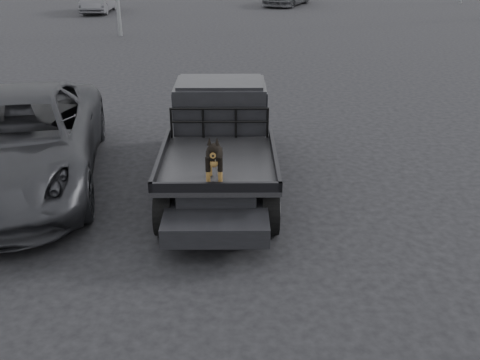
{
  "coord_description": "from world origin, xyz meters",
  "views": [
    {
      "loc": [
        -0.16,
        -7.32,
        4.29
      ],
      "look_at": [
        -0.1,
        -0.45,
        1.17
      ],
      "focal_mm": 40.0,
      "sensor_mm": 36.0,
      "label": 1
    }
  ],
  "objects_px": {
    "flatbed_ute": "(220,164)",
    "parked_suv": "(17,141)",
    "dog": "(214,158)",
    "distant_car_a": "(99,1)"
  },
  "relations": [
    {
      "from": "dog",
      "to": "distant_car_a",
      "type": "relative_size",
      "value": 0.17
    },
    {
      "from": "parked_suv",
      "to": "distant_car_a",
      "type": "height_order",
      "value": "parked_suv"
    },
    {
      "from": "distant_car_a",
      "to": "dog",
      "type": "bearing_deg",
      "value": -74.32
    },
    {
      "from": "dog",
      "to": "distant_car_a",
      "type": "bearing_deg",
      "value": 106.58
    },
    {
      "from": "dog",
      "to": "distant_car_a",
      "type": "distance_m",
      "value": 28.61
    },
    {
      "from": "parked_suv",
      "to": "dog",
      "type": "bearing_deg",
      "value": -37.29
    },
    {
      "from": "flatbed_ute",
      "to": "distant_car_a",
      "type": "xyz_separation_m",
      "value": [
        -8.19,
        25.7,
        0.24
      ]
    },
    {
      "from": "flatbed_ute",
      "to": "parked_suv",
      "type": "relative_size",
      "value": 0.88
    },
    {
      "from": "dog",
      "to": "parked_suv",
      "type": "distance_m",
      "value": 4.21
    },
    {
      "from": "dog",
      "to": "distant_car_a",
      "type": "height_order",
      "value": "dog"
    }
  ]
}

